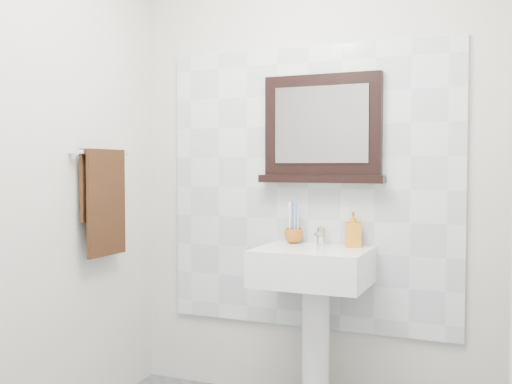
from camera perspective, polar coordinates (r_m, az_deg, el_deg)
back_wall at (r=3.22m, az=5.11°, el=2.14°), size 2.00×0.01×2.50m
left_wall at (r=2.79m, az=-22.36°, el=1.92°), size 0.01×2.20×2.50m
splashback at (r=3.21m, az=5.04°, el=0.36°), size 1.60×0.02×1.50m
pedestal_sink at (r=3.03m, az=5.47°, el=-8.78°), size 0.55×0.44×0.96m
toothbrush_cup at (r=3.18m, az=3.60°, el=-4.20°), size 0.13×0.13×0.08m
toothbrushes at (r=3.17m, az=3.66°, el=-2.69°), size 0.05×0.04×0.21m
soap_dispenser at (r=3.08m, az=9.23°, el=-3.48°), size 0.10×0.10×0.18m
framed_mirror at (r=3.16m, az=6.33°, el=5.76°), size 0.67×0.11×0.57m
towel_bar at (r=3.19m, az=-14.43°, el=3.61°), size 0.07×0.40×0.03m
hand_towel at (r=3.19m, az=-14.29°, el=-0.17°), size 0.06×0.30×0.55m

